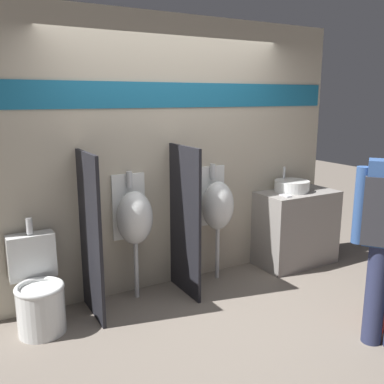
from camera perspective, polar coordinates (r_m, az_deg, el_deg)
The scene contains 10 objects.
ground_plane at distance 4.23m, azimuth 1.17°, elevation -14.47°, with size 16.00×16.00×0.00m, color #70665B.
display_wall at distance 4.33m, azimuth -2.82°, elevation 5.08°, with size 3.98×0.07×2.70m.
sink_counter at distance 5.14m, azimuth 13.68°, elevation -4.66°, with size 0.92×0.51×0.86m.
sink_basin at distance 5.03m, azimuth 13.16°, elevation 0.80°, with size 0.40×0.40×0.27m.
cell_phone at distance 4.78m, azimuth 12.35°, elevation -0.47°, with size 0.07×0.14×0.01m.
divider_near_counter at distance 3.84m, azimuth -13.38°, elevation -5.79°, with size 0.03×0.58×1.47m.
divider_mid at distance 4.17m, azimuth -0.96°, elevation -3.94°, with size 0.03×0.58×1.47m.
urinal_near_counter at distance 4.09m, azimuth -7.70°, elevation -3.38°, with size 0.35×0.31×1.23m.
urinal_far at distance 4.50m, azimuth 3.40°, elevation -1.79°, with size 0.35×0.31×1.23m.
toilet at distance 3.89m, azimuth -19.81°, elevation -12.57°, with size 0.40×0.56×0.93m.
Camera 1 is at (-1.93, -3.24, 1.92)m, focal length 40.00 mm.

